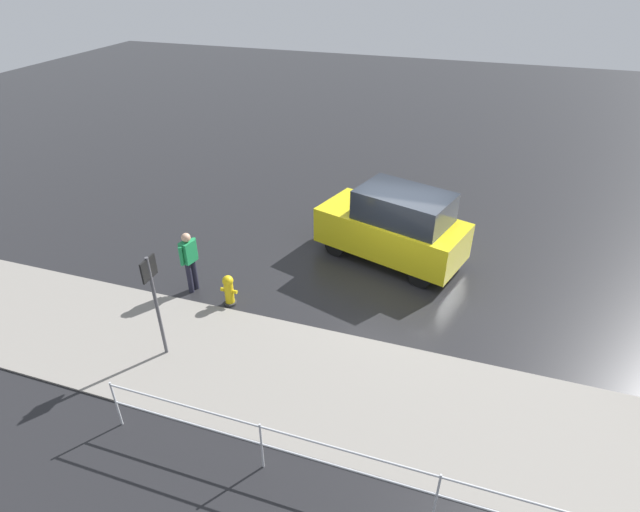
{
  "coord_description": "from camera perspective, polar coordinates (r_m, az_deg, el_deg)",
  "views": [
    {
      "loc": [
        -1.61,
        10.81,
        7.35
      ],
      "look_at": [
        1.62,
        0.99,
        0.9
      ],
      "focal_mm": 28.0,
      "sensor_mm": 36.0,
      "label": 1
    }
  ],
  "objects": [
    {
      "name": "fire_hydrant",
      "position": [
        12.05,
        -10.37,
        -3.86
      ],
      "size": [
        0.42,
        0.31,
        0.8
      ],
      "color": "gold",
      "rests_on": "ground"
    },
    {
      "name": "ground_plane",
      "position": [
        13.17,
        8.08,
        -2.32
      ],
      "size": [
        60.0,
        60.0,
        0.0
      ],
      "primitive_type": "plane",
      "color": "black"
    },
    {
      "name": "metal_railing",
      "position": [
        8.14,
        2.9,
        -22.43
      ],
      "size": [
        8.36,
        0.04,
        1.05
      ],
      "color": "#B7BABF",
      "rests_on": "ground"
    },
    {
      "name": "moving_hatchback",
      "position": [
        13.39,
        8.49,
        3.41
      ],
      "size": [
        4.23,
        2.79,
        2.06
      ],
      "color": "yellow",
      "rests_on": "ground"
    },
    {
      "name": "pedestrian",
      "position": [
        12.42,
        -14.73,
        -0.17
      ],
      "size": [
        0.31,
        0.56,
        1.62
      ],
      "color": "#1E8C4C",
      "rests_on": "ground"
    },
    {
      "name": "sign_post",
      "position": [
        10.29,
        -18.45,
        -4.06
      ],
      "size": [
        0.07,
        0.44,
        2.4
      ],
      "color": "#4C4C51",
      "rests_on": "ground"
    },
    {
      "name": "kerb_strip",
      "position": [
        10.0,
        3.2,
        -15.24
      ],
      "size": [
        24.0,
        3.2,
        0.04
      ],
      "primitive_type": "cube",
      "color": "gray",
      "rests_on": "ground"
    }
  ]
}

